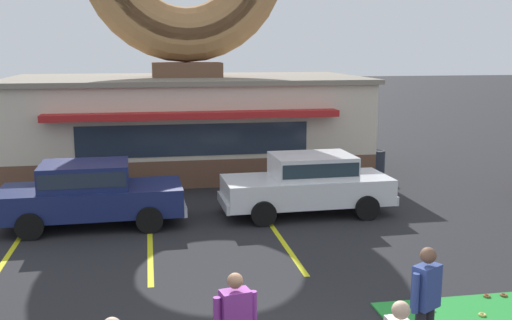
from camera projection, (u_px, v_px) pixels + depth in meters
donut_shop_building at (187, 66)px, 21.05m from camera, size 12.30×6.75×10.96m
putting_mat at (502, 310)px, 10.11m from camera, size 4.19×1.30×0.03m
mini_donut_near_right at (487, 296)px, 10.62m from camera, size 0.13×0.13×0.04m
mini_donut_mid_left at (482, 315)px, 9.87m from camera, size 0.13×0.13×0.04m
mini_donut_far_centre at (504, 295)px, 10.65m from camera, size 0.13×0.13×0.04m
golf_ball at (434, 310)px, 10.02m from camera, size 0.04×0.04×0.04m
car_white at (308, 182)px, 15.89m from camera, size 4.60×2.07×1.60m
car_navy at (90, 192)px, 14.80m from camera, size 4.60×2.06×1.60m
pedestrian_leather_jacket_man at (426, 300)px, 8.28m from camera, size 0.53×0.40×1.71m
trash_bin at (376, 165)px, 20.12m from camera, size 0.57×0.57×0.97m
parking_stripe_left at (3, 264)px, 12.32m from camera, size 0.12×3.60×0.01m
parking_stripe_mid_left at (150, 255)px, 12.85m from camera, size 0.12×3.60×0.01m
parking_stripe_centre at (286, 247)px, 13.37m from camera, size 0.12×3.60×0.01m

